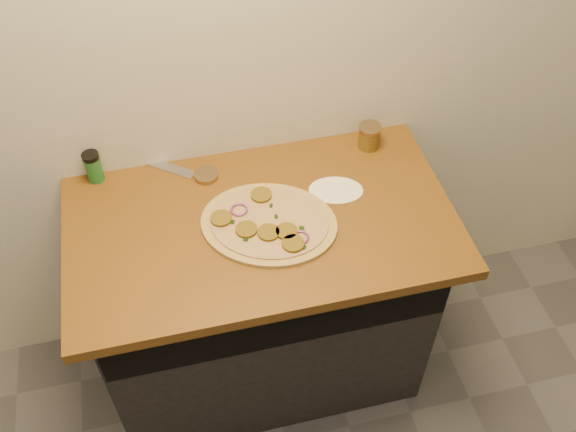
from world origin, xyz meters
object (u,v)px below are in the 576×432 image
object	(u,v)px
pizza	(268,223)
salsa_jar	(369,136)
spice_shaker	(93,167)
chefs_knife	(149,161)

from	to	relation	value
pizza	salsa_jar	xyz separation A→B (m)	(0.41, 0.28, 0.03)
spice_shaker	chefs_knife	bearing A→B (deg)	14.14
pizza	salsa_jar	size ratio (longest dim) A/B	6.36
salsa_jar	spice_shaker	size ratio (longest dim) A/B	0.78
pizza	chefs_knife	distance (m)	0.50
chefs_knife	salsa_jar	distance (m)	0.75
pizza	spice_shaker	bearing A→B (deg)	146.70
salsa_jar	pizza	bearing A→B (deg)	-145.92
chefs_knife	spice_shaker	distance (m)	0.19
spice_shaker	salsa_jar	bearing A→B (deg)	-3.17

